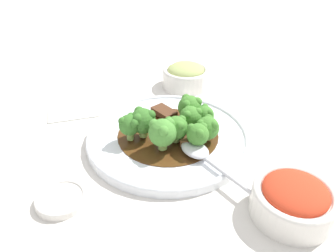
# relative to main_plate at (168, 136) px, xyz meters

# --- Properties ---
(ground_plane) EXTENTS (4.00, 4.00, 0.00)m
(ground_plane) POSITION_rel_main_plate_xyz_m (0.00, 0.00, -0.01)
(ground_plane) COLOR silver
(main_plate) EXTENTS (0.31, 0.31, 0.02)m
(main_plate) POSITION_rel_main_plate_xyz_m (0.00, 0.00, 0.00)
(main_plate) COLOR white
(main_plate) RESTS_ON ground_plane
(beef_strip_0) EXTENTS (0.06, 0.06, 0.01)m
(beef_strip_0) POSITION_rel_main_plate_xyz_m (-0.04, -0.03, 0.02)
(beef_strip_0) COLOR brown
(beef_strip_0) RESTS_ON main_plate
(beef_strip_1) EXTENTS (0.06, 0.04, 0.01)m
(beef_strip_1) POSITION_rel_main_plate_xyz_m (0.06, -0.02, 0.02)
(beef_strip_1) COLOR #56331E
(beef_strip_1) RESTS_ON main_plate
(beef_strip_2) EXTENTS (0.04, 0.08, 0.01)m
(beef_strip_2) POSITION_rel_main_plate_xyz_m (0.02, -0.02, 0.01)
(beef_strip_2) COLOR brown
(beef_strip_2) RESTS_ON main_plate
(broccoli_floret_0) EXTENTS (0.04, 0.04, 0.05)m
(broccoli_floret_0) POSITION_rel_main_plate_xyz_m (-0.01, -0.04, 0.04)
(broccoli_floret_0) COLOR #8EB756
(broccoli_floret_0) RESTS_ON main_plate
(broccoli_floret_1) EXTENTS (0.05, 0.05, 0.06)m
(broccoli_floret_1) POSITION_rel_main_plate_xyz_m (-0.04, 0.03, 0.04)
(broccoli_floret_1) COLOR #7FA84C
(broccoli_floret_1) RESTS_ON main_plate
(broccoli_floret_2) EXTENTS (0.04, 0.04, 0.04)m
(broccoli_floret_2) POSITION_rel_main_plate_xyz_m (-0.01, -0.07, 0.03)
(broccoli_floret_2) COLOR #8EB756
(broccoli_floret_2) RESTS_ON main_plate
(broccoli_floret_3) EXTENTS (0.05, 0.05, 0.05)m
(broccoli_floret_3) POSITION_rel_main_plate_xyz_m (0.02, -0.06, 0.04)
(broccoli_floret_3) COLOR #8EB756
(broccoli_floret_3) RESTS_ON main_plate
(broccoli_floret_4) EXTENTS (0.04, 0.04, 0.05)m
(broccoli_floret_4) POSITION_rel_main_plate_xyz_m (-0.07, -0.02, 0.04)
(broccoli_floret_4) COLOR #7FA84C
(broccoli_floret_4) RESTS_ON main_plate
(broccoli_floret_5) EXTENTS (0.04, 0.04, 0.05)m
(broccoli_floret_5) POSITION_rel_main_plate_xyz_m (0.01, 0.07, 0.04)
(broccoli_floret_5) COLOR #7FA84C
(broccoli_floret_5) RESTS_ON main_plate
(broccoli_floret_6) EXTENTS (0.05, 0.05, 0.06)m
(broccoli_floret_6) POSITION_rel_main_plate_xyz_m (0.01, 0.05, 0.04)
(broccoli_floret_6) COLOR #8EB756
(broccoli_floret_6) RESTS_ON main_plate
(broccoli_floret_7) EXTENTS (0.04, 0.04, 0.05)m
(broccoli_floret_7) POSITION_rel_main_plate_xyz_m (-0.03, 0.00, 0.04)
(broccoli_floret_7) COLOR #8EB756
(broccoli_floret_7) RESTS_ON main_plate
(broccoli_floret_8) EXTENTS (0.04, 0.04, 0.05)m
(broccoli_floret_8) POSITION_rel_main_plate_xyz_m (-0.05, -0.05, 0.03)
(broccoli_floret_8) COLOR #8EB756
(broccoli_floret_8) RESTS_ON main_plate
(serving_spoon) EXTENTS (0.22, 0.06, 0.01)m
(serving_spoon) POSITION_rel_main_plate_xyz_m (-0.10, -0.01, 0.02)
(serving_spoon) COLOR silver
(serving_spoon) RESTS_ON main_plate
(side_bowl_kimchi) EXTENTS (0.12, 0.12, 0.06)m
(side_bowl_kimchi) POSITION_rel_main_plate_xyz_m (-0.25, -0.07, 0.02)
(side_bowl_kimchi) COLOR white
(side_bowl_kimchi) RESTS_ON ground_plane
(side_bowl_appetizer) EXTENTS (0.12, 0.12, 0.06)m
(side_bowl_appetizer) POSITION_rel_main_plate_xyz_m (0.19, -0.15, 0.02)
(side_bowl_appetizer) COLOR white
(side_bowl_appetizer) RESTS_ON ground_plane
(sauce_dish) EXTENTS (0.08, 0.08, 0.01)m
(sauce_dish) POSITION_rel_main_plate_xyz_m (-0.06, 0.22, -0.00)
(sauce_dish) COLOR white
(sauce_dish) RESTS_ON ground_plane
(paper_napkin) EXTENTS (0.12, 0.13, 0.01)m
(paper_napkin) POSITION_rel_main_plate_xyz_m (0.21, 0.13, -0.01)
(paper_napkin) COLOR silver
(paper_napkin) RESTS_ON ground_plane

